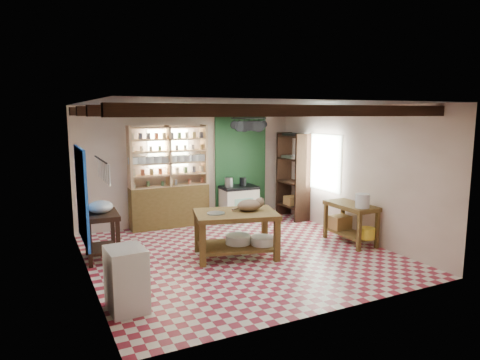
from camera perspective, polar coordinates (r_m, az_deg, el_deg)
name	(u,v)px	position (r m, az deg, el deg)	size (l,w,h in m)	color
floor	(239,254)	(7.64, -0.08, -9.87)	(5.00, 5.00, 0.02)	maroon
ceiling	(239,104)	(7.24, -0.09, 10.10)	(5.00, 5.00, 0.02)	#4E4E53
wall_back	(190,165)	(9.61, -6.67, 1.98)	(5.00, 0.04, 2.60)	beige
wall_front	(331,210)	(5.24, 12.09, -3.96)	(5.00, 0.04, 2.60)	beige
wall_left	(86,193)	(6.63, -19.88, -1.61)	(0.04, 5.00, 2.60)	beige
wall_right	(353,172)	(8.71, 14.85, 1.02)	(0.04, 5.00, 2.60)	beige
ceiling_beams	(239,111)	(7.23, -0.09, 9.15)	(5.00, 3.80, 0.15)	black
blue_wall_patch	(82,195)	(7.55, -20.35, -1.95)	(0.04, 1.40, 1.60)	blue
green_wall_patch	(241,165)	(10.07, 0.10, 2.07)	(1.30, 0.04, 2.30)	#1D4A25
window_back	(168,148)	(9.40, -9.56, 4.21)	(0.90, 0.02, 0.80)	beige
window_right	(321,162)	(9.45, 10.81, 2.37)	(0.02, 1.30, 1.20)	beige
utensil_rail	(101,169)	(5.39, -18.05, 1.34)	(0.06, 0.90, 0.28)	black
pot_rack	(249,125)	(9.63, 1.22, 7.30)	(0.86, 0.12, 0.36)	black
shelving_unit	(169,177)	(9.29, -9.45, 0.43)	(1.70, 0.34, 2.20)	tan
tall_rack	(293,176)	(10.04, 7.09, 0.53)	(0.40, 0.86, 2.00)	black
work_table	(236,234)	(7.40, -0.57, -7.25)	(1.38, 0.92, 0.78)	brown
stove	(239,203)	(9.84, -0.14, -3.12)	(0.82, 0.55, 0.80)	white
prep_table	(102,236)	(7.62, -17.94, -7.13)	(0.54, 0.79, 0.80)	black
white_cabinet	(126,279)	(5.64, -14.91, -12.67)	(0.45, 0.54, 0.81)	silver
right_counter	(350,223)	(8.42, 14.50, -5.62)	(0.53, 1.06, 0.76)	brown
cat	(249,205)	(7.37, 1.26, -3.38)	(0.43, 0.33, 0.20)	#917254
steel_tray	(216,213)	(7.19, -3.24, -4.45)	(0.30, 0.30, 0.02)	#9A9BA1
basin_large	(238,239)	(7.48, -0.26, -7.92)	(0.44, 0.44, 0.15)	silver
basin_small	(263,241)	(7.43, 3.03, -8.09)	(0.40, 0.40, 0.14)	silver
kettle_left	(229,182)	(9.65, -1.50, -0.30)	(0.19, 0.19, 0.21)	#9A9BA1
kettle_right	(243,182)	(9.79, 0.39, -0.23)	(0.15, 0.15, 0.19)	black
enamel_bowl	(100,207)	(7.50, -18.12, -3.42)	(0.41, 0.41, 0.21)	silver
white_bucket	(362,201)	(8.02, 16.01, -2.68)	(0.26, 0.26, 0.26)	silver
wicker_basket	(340,222)	(8.65, 13.18, -5.51)	(0.37, 0.30, 0.26)	#9F7740
yellow_tub	(367,233)	(8.12, 16.58, -6.81)	(0.27, 0.27, 0.20)	gold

